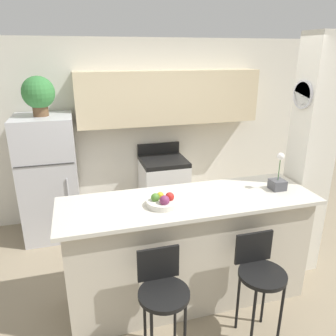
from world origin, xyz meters
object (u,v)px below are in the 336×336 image
Objects in this scene: bar_stool_right at (260,273)px; fruit_bowl at (163,201)px; refrigerator at (49,178)px; bar_stool_left at (163,292)px; potted_plant_on_fridge at (38,94)px; orchid_vase at (278,180)px; stove_range at (164,188)px.

fruit_bowl is at bearing 142.15° from bar_stool_right.
refrigerator reaches higher than bar_stool_left.
fruit_bowl reaches higher than bar_stool_right.
potted_plant_on_fridge is at bearing 121.47° from fruit_bowl.
potted_plant_on_fridge reaches higher than refrigerator.
fruit_bowl is at bearing -177.57° from orchid_vase.
orchid_vase is at bearing 2.43° from fruit_bowl.
fruit_bowl is (-1.17, -0.05, -0.05)m from orchid_vase.
refrigerator is 1.51× the size of stove_range.
bar_stool_right is (1.76, -2.28, -0.18)m from refrigerator.
bar_stool_left is at bearing -67.95° from refrigerator.
bar_stool_right is at bearing 0.00° from bar_stool_left.
fruit_bowl is at bearing 74.69° from bar_stool_left.
orchid_vase is 1.31× the size of fruit_bowl.
fruit_bowl reaches higher than stove_range.
refrigerator is at bearing 142.84° from orchid_vase.
stove_range is 2.87× the size of orchid_vase.
refrigerator reaches higher than bar_stool_right.
stove_range is at bearing 2.10° from refrigerator.
bar_stool_left is 1.00× the size of bar_stool_right.
refrigerator is at bearing 121.47° from fruit_bowl.
refrigerator reaches higher than orchid_vase.
bar_stool_left is at bearing -156.12° from orchid_vase.
bar_stool_right is 3.30× the size of fruit_bowl.
stove_range is 1.14× the size of bar_stool_left.
refrigerator is at bearing -177.90° from stove_range.
refrigerator is at bearing 112.05° from bar_stool_left.
refrigerator is 5.70× the size of fruit_bowl.
potted_plant_on_fridge is (-1.56, -0.06, 1.43)m from stove_range.
refrigerator is at bearing -64.01° from potted_plant_on_fridge.
bar_stool_right is at bearing -37.85° from fruit_bowl.
potted_plant_on_fridge reaches higher than fruit_bowl.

